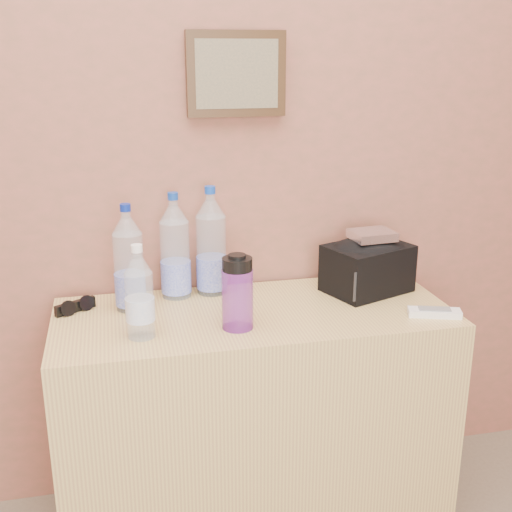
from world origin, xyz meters
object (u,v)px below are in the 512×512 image
Objects in this scene: nalgene_bottle at (237,292)px; pet_large_c at (211,247)px; ac_remote at (434,313)px; toiletry_bag at (367,265)px; foil_packet at (372,235)px; dresser at (254,419)px; pet_large_b at (175,251)px; pet_large_a at (129,263)px; sunglasses at (75,306)px; pet_small at (139,297)px.

pet_large_c is at bearing 94.88° from nalgene_bottle.
pet_large_c is 2.29× the size of ac_remote.
toiletry_bag is 1.96× the size of foil_packet.
pet_large_b reaches higher than dresser.
toiletry_bag is (0.39, 0.09, 0.45)m from dresser.
toiletry_bag is at bearing -8.56° from pet_large_b.
dresser is 0.60m from toiletry_bag.
dresser is 0.63m from pet_large_a.
pet_large_c is at bearing 17.74° from pet_large_a.
toiletry_bag reaches higher than ac_remote.
dresser is at bearing -44.45° from sunglasses.
sunglasses is at bearing 153.69° from nalgene_bottle.
pet_large_a reaches higher than pet_small.
dresser is at bearing 172.09° from toiletry_bag.
sunglasses is at bearing -176.24° from ac_remote.
nalgene_bottle is at bearing -177.88° from toiletry_bag.
dresser is 3.52× the size of pet_large_b.
pet_small is at bearing 179.89° from nalgene_bottle.
pet_small is (-0.33, -0.10, 0.48)m from dresser.
ac_remote is (0.71, -0.33, -0.14)m from pet_large_b.
toiletry_bag reaches higher than dresser.
pet_large_c reaches higher than pet_large_b.
pet_small is at bearing -82.38° from sunglasses.
toiletry_bag is (0.49, -0.10, -0.07)m from pet_large_c.
pet_large_c is 0.70m from ac_remote.
ac_remote is at bearing -46.51° from sunglasses.
sunglasses reaches higher than ac_remote.
nalgene_bottle is 1.65× the size of foil_packet.
toiletry_bag is (0.91, -0.03, 0.07)m from sunglasses.
pet_small is at bearing -113.86° from pet_large_b.
dresser is 9.02× the size of foil_packet.
pet_large_c reaches higher than pet_small.
toiletry_bag is at bearing 14.87° from pet_small.
pet_large_a is 0.16m from pet_large_b.
pet_large_c reaches higher than dresser.
toiletry_bag is (0.72, 0.19, -0.03)m from pet_small.
pet_large_b is 0.61m from toiletry_bag.
sunglasses is at bearing 167.40° from dresser.
nalgene_bottle is (0.28, -0.21, -0.04)m from pet_large_a.
sunglasses is (-0.52, 0.12, 0.38)m from dresser.
pet_large_b is at bearing 173.60° from ac_remote.
pet_large_b is 0.11m from pet_large_c.
pet_large_c is (0.11, 0.01, 0.01)m from pet_large_b.
pet_large_a is 1.50× the size of nalgene_bottle.
nalgene_bottle is at bearing -85.12° from pet_large_c.
nalgene_bottle is 0.50m from toiletry_bag.
dresser is 0.58m from pet_large_b.
pet_small reaches higher than toiletry_bag.
pet_small is 2.02× the size of sunglasses.
nalgene_bottle is 0.84× the size of toiletry_bag.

